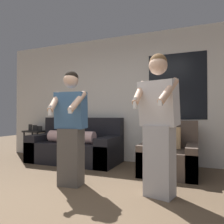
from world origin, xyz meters
name	(u,v)px	position (x,y,z in m)	size (l,w,h in m)	color
ground_plane	(26,219)	(0.00, 0.00, 0.00)	(14.00, 14.00, 0.00)	brown
wall_back	(124,98)	(0.02, 2.85, 1.35)	(5.98, 0.07, 2.70)	silver
couch	(76,147)	(-0.90, 2.37, 0.32)	(1.87, 0.90, 0.93)	black
armchair	(170,156)	(1.05, 2.21, 0.29)	(0.91, 0.95, 0.88)	brown
side_table	(35,135)	(-2.19, 2.61, 0.51)	(0.48, 0.36, 0.76)	black
person_left	(71,127)	(-0.15, 1.01, 0.81)	(0.48, 0.49, 1.61)	#56514C
person_right	(159,124)	(1.07, 1.04, 0.88)	(0.52, 0.56, 1.73)	#B2B2B7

